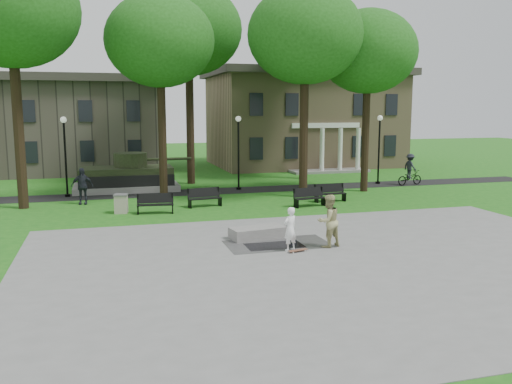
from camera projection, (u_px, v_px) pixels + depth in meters
The scene contains 27 objects.
ground at pixel (297, 231), 23.21m from camera, with size 120.00×120.00×0.00m, color #195A15.
plaza at pixel (347, 263), 18.45m from camera, with size 22.00×16.00×0.02m, color gray.
footpath at pixel (232, 190), 34.61m from camera, with size 44.00×2.60×0.01m, color black.
building_right at pixel (302, 118), 49.95m from camera, with size 17.00×12.00×8.60m.
building_left at pixel (63, 128), 44.88m from camera, with size 15.00×10.00×7.20m, color #4C443D.
tree_0 at pixel (11, 11), 26.99m from camera, with size 6.80×6.80×12.97m.
tree_1 at pixel (160, 41), 30.60m from camera, with size 6.20×6.20×11.63m.
tree_2 at pixel (305, 35), 30.80m from camera, with size 6.60×6.60×12.16m.
tree_3 at pixel (368, 52), 33.07m from camera, with size 6.00×6.00×11.19m.
tree_4 at pixel (188, 30), 36.28m from camera, with size 7.20×7.20×13.50m.
tree_5 at pixel (304, 46), 39.15m from camera, with size 6.40×6.40×12.44m.
lamp_left at pixel (65, 150), 31.78m from camera, with size 0.36×0.36×4.73m.
lamp_mid at pixel (238, 146), 34.60m from camera, with size 0.36×0.36×4.73m.
lamp_right at pixel (379, 144), 37.30m from camera, with size 0.36×0.36×4.73m.
tank_monument at pixel (127, 177), 34.65m from camera, with size 7.45×3.40×2.40m.
puddle at pixel (274, 246), 20.71m from camera, with size 2.20×1.20×0.00m, color black.
concrete_block at pixel (258, 233), 21.88m from camera, with size 2.20×1.00×0.45m, color gray.
skateboard at pixel (298, 251), 19.81m from camera, with size 0.78×0.20×0.07m, color brown.
skateboarder at pixel (290, 229), 19.88m from camera, with size 0.60×0.39×1.63m, color white.
friend_watching at pixel (328, 221), 20.39m from camera, with size 0.98×0.76×2.01m, color tan.
pedestrian_walker at pixel (82, 186), 29.56m from camera, with size 1.18×0.49×2.01m, color #20232B.
cyclist at pixel (410, 172), 36.97m from camera, with size 2.03×1.18×2.15m.
park_bench_0 at pixel (155, 203), 27.07m from camera, with size 1.84×0.71×1.00m.
park_bench_1 at pixel (205, 197), 28.95m from camera, with size 1.85×0.80×1.00m.
park_bench_2 at pixel (310, 197), 29.01m from camera, with size 1.85×0.80×1.00m.
park_bench_3 at pixel (330, 192), 30.53m from camera, with size 1.81×0.56×1.00m.
trash_bin at pixel (121, 204), 27.14m from camera, with size 0.78×0.78×0.96m.
Camera 1 is at (-7.86, -21.34, 5.24)m, focal length 38.00 mm.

